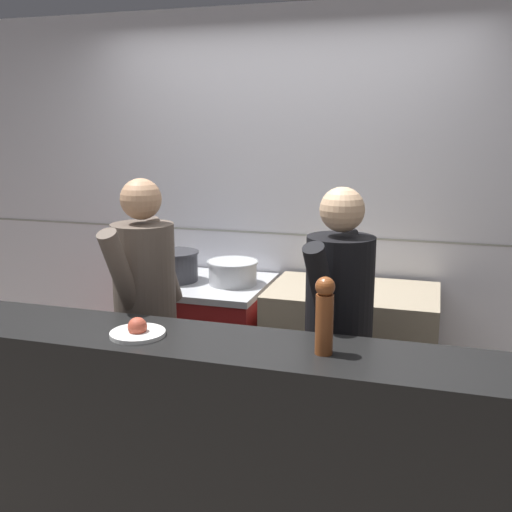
{
  "coord_description": "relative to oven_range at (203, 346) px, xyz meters",
  "views": [
    {
      "loc": [
        0.97,
        -2.41,
        1.86
      ],
      "look_at": [
        0.03,
        0.69,
        1.15
      ],
      "focal_mm": 42.0,
      "sensor_mm": 36.0,
      "label": 1
    }
  ],
  "objects": [
    {
      "name": "prep_counter",
      "position": [
        0.97,
        -0.0,
        0.01
      ],
      "size": [
        0.99,
        0.65,
        0.91
      ],
      "color": "gray",
      "rests_on": "ground_plane"
    },
    {
      "name": "stock_pot",
      "position": [
        -0.17,
        -0.02,
        0.54
      ],
      "size": [
        0.31,
        0.31,
        0.19
      ],
      "color": "#2D2D33",
      "rests_on": "oven_range"
    },
    {
      "name": "pass_counter",
      "position": [
        0.53,
        -1.23,
        0.05
      ],
      "size": [
        2.55,
        0.45,
        0.98
      ],
      "color": "black",
      "rests_on": "ground_plane"
    },
    {
      "name": "chef_sous",
      "position": [
        0.99,
        -0.71,
        0.44
      ],
      "size": [
        0.39,
        0.69,
        1.59
      ],
      "rotation": [
        0.0,
        0.0,
        -0.25
      ],
      "color": "black",
      "rests_on": "ground_plane"
    },
    {
      "name": "oven_range",
      "position": [
        0.0,
        0.0,
        0.0
      ],
      "size": [
        0.84,
        0.71,
        0.88
      ],
      "color": "maroon",
      "rests_on": "ground_plane"
    },
    {
      "name": "plated_dish_main",
      "position": [
        0.22,
        -1.27,
        0.56
      ],
      "size": [
        0.24,
        0.24,
        0.08
      ],
      "color": "white",
      "rests_on": "pass_counter"
    },
    {
      "name": "wall_back_tiled",
      "position": [
        0.44,
        0.4,
        0.86
      ],
      "size": [
        8.0,
        0.06,
        2.6
      ],
      "color": "silver",
      "rests_on": "ground_plane"
    },
    {
      "name": "chef_head_cook",
      "position": [
        -0.03,
        -0.71,
        0.45
      ],
      "size": [
        0.35,
        0.7,
        1.6
      ],
      "rotation": [
        0.0,
        0.0,
        -0.09
      ],
      "color": "black",
      "rests_on": "ground_plane"
    },
    {
      "name": "sauce_pot",
      "position": [
        0.21,
        0.01,
        0.52
      ],
      "size": [
        0.32,
        0.32,
        0.15
      ],
      "color": "#B7BABF",
      "rests_on": "oven_range"
    },
    {
      "name": "mixing_bowl_steel",
      "position": [
        0.97,
        0.03,
        0.5
      ],
      "size": [
        0.23,
        0.23,
        0.07
      ],
      "color": "#B7BABF",
      "rests_on": "prep_counter"
    },
    {
      "name": "pepper_mill",
      "position": [
        1.02,
        -1.24,
        0.7
      ],
      "size": [
        0.08,
        0.08,
        0.31
      ],
      "color": "brown",
      "rests_on": "pass_counter"
    }
  ]
}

